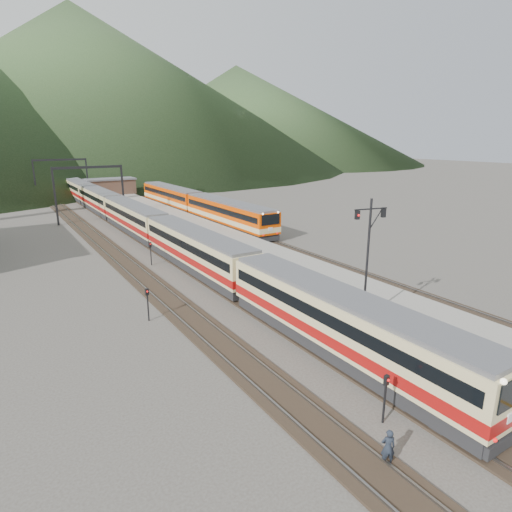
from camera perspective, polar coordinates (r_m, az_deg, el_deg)
ground at (r=21.61m, az=23.15°, el=-19.04°), size 400.00×400.00×0.00m
track_main at (r=53.11m, az=-14.51°, el=2.22°), size 2.60×200.00×0.23m
track_far at (r=51.88m, az=-19.76°, el=1.49°), size 2.60×200.00×0.23m
track_second at (r=57.51m, az=-3.57°, el=3.69°), size 2.60×200.00×0.23m
platform at (r=53.11m, az=-8.12°, el=3.04°), size 8.00×100.00×1.00m
gantry_near at (r=65.95m, az=-21.35°, el=9.04°), size 9.55×0.25×8.00m
gantry_far at (r=90.53m, az=-24.56°, el=10.19°), size 9.55×0.25×8.00m
station_shed at (r=90.41m, az=-18.82°, el=8.82°), size 9.40×4.40×3.10m
hill_b at (r=245.06m, az=-22.86°, el=20.39°), size 220.00×220.00×75.00m
hill_c at (r=253.11m, az=-2.60°, el=18.47°), size 160.00×160.00×50.00m
main_train at (r=56.61m, az=-15.94°, el=4.82°), size 2.73×93.95×3.34m
second_train at (r=66.39m, az=-7.97°, el=6.89°), size 2.97×40.47×3.63m
signal_mast at (r=26.01m, az=14.72°, el=1.01°), size 2.17×0.56×7.47m
short_signal_a at (r=19.65m, az=16.86°, el=-17.03°), size 0.24×0.19×2.27m
short_signal_b at (r=41.87m, az=-13.88°, el=0.73°), size 0.26×0.21×2.27m
short_signal_c at (r=29.25m, az=-14.26°, el=-5.73°), size 0.24×0.19×2.27m
worker at (r=18.02m, az=17.18°, el=-23.18°), size 0.65×0.58×1.49m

